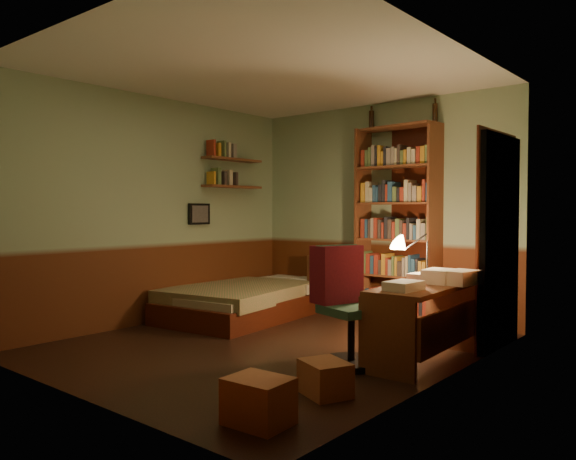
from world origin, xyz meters
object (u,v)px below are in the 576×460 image
Objects in this scene: office_chair at (351,305)px; cardboard_box_a at (259,401)px; cardboard_box_b at (325,378)px; dresser at (337,285)px; mini_stereo at (351,251)px; desk_lamp at (427,250)px; bookshelf at (397,224)px; bed at (251,288)px; desk at (422,324)px.

cardboard_box_a is (0.27, -1.42, -0.37)m from office_chair.
office_chair is 0.87m from cardboard_box_b.
dresser is 2.92× the size of mini_stereo.
bookshelf is at bearing 106.40° from desk_lamp.
desk_lamp is 0.52× the size of office_chair.
mini_stereo is 0.27× the size of office_chair.
office_chair is (1.46, -1.90, 0.16)m from dresser.
dresser is at bearing 41.37° from bed.
office_chair is at bearing -64.94° from bookshelf.
desk_lamp reaches higher than bed.
bookshelf is 2.01m from desk.
desk_lamp is at bearing 91.93° from cardboard_box_a.
bed is 8.26× the size of mini_stereo.
bookshelf is at bearing 108.93° from cardboard_box_b.
bed is 3.53m from cardboard_box_a.
mini_stereo reaches higher than cardboard_box_b.
bed is 0.99× the size of bookshelf.
dresser is at bearing 145.25° from office_chair.
office_chair reaches higher than cardboard_box_a.
mini_stereo is 2.36m from desk.
cardboard_box_b is at bearing -52.58° from office_chair.
desk_lamp is at bearing 97.22° from office_chair.
dresser is 2.36× the size of cardboard_box_b.
cardboard_box_a is 1.12× the size of cardboard_box_b.
cardboard_box_a is at bearing -51.93° from bed.
office_chair is 3.02× the size of cardboard_box_b.
desk_lamp is 1.11m from office_chair.
bed is 5.98× the size of cardboard_box_a.
mini_stereo is 0.52× the size of desk_lamp.
mini_stereo is 0.81× the size of cardboard_box_b.
dresser is 0.35× the size of bookshelf.
dresser is at bearing 117.53° from cardboard_box_a.
bookshelf is 2.24× the size of office_chair.
cardboard_box_a is (-0.13, -1.90, -0.19)m from desk.
bookshelf is at bearing 105.39° from cardboard_box_a.
bookshelf reaches higher than cardboard_box_a.
bookshelf is at bearing 26.73° from dresser.
desk is 0.82m from desk_lamp.
bed is 6.68× the size of cardboard_box_b.
bookshelf is 6.76× the size of cardboard_box_b.
desk is 1.24m from cardboard_box_b.
bed is 3.07m from cardboard_box_b.
bookshelf is 1.86× the size of desk.
mini_stereo is at bearing 114.95° from cardboard_box_a.
bookshelf reaches higher than dresser.
bookshelf is (0.67, -0.04, 0.36)m from mini_stereo.
desk_lamp is 1.40× the size of cardboard_box_a.
bed is 2.83× the size of dresser.
desk is 3.25× the size of cardboard_box_a.
mini_stereo is at bearing 135.91° from desk.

